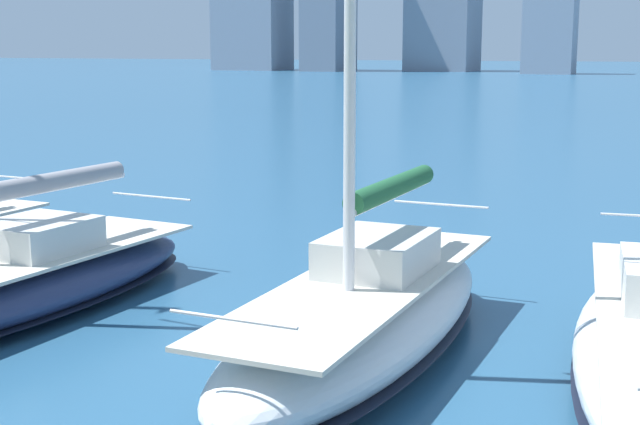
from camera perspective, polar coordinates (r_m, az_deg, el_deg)
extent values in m
cube|color=#909BAA|center=(160.12, 14.55, 12.02)|extent=(8.47, 6.62, 19.18)
ellipsoid|color=silver|center=(12.99, 2.87, -6.99)|extent=(2.43, 8.32, 1.15)
ellipsoid|color=black|center=(13.09, 2.86, -8.31)|extent=(2.44, 8.36, 0.10)
cube|color=beige|center=(12.82, 2.90, -4.41)|extent=(2.00, 7.32, 0.06)
cube|color=silver|center=(13.20, 3.70, -2.62)|extent=(1.42, 1.84, 0.55)
cylinder|color=silver|center=(13.62, 4.65, 1.10)|extent=(0.16, 3.48, 0.12)
cylinder|color=#1E5633|center=(13.60, 4.66, 1.60)|extent=(0.36, 3.21, 0.32)
cylinder|color=silver|center=(9.36, -5.65, -6.82)|extent=(1.52, 0.06, 0.04)
cylinder|color=silver|center=(16.17, 7.73, 0.52)|extent=(1.75, 0.06, 0.04)
ellipsoid|color=navy|center=(16.13, -18.80, -4.50)|extent=(3.18, 8.43, 0.92)
ellipsoid|color=black|center=(16.19, -18.75, -5.36)|extent=(3.19, 8.47, 0.10)
cube|color=beige|center=(16.01, -18.91, -2.81)|extent=(2.64, 7.41, 0.06)
cube|color=silver|center=(16.28, -17.72, -1.42)|extent=(1.70, 1.92, 0.55)
cylinder|color=silver|center=(16.59, -16.36, 1.58)|extent=(0.35, 3.48, 0.12)
cylinder|color=gray|center=(16.57, -16.38, 1.99)|extent=(0.53, 3.21, 0.32)
cylinder|color=silver|center=(18.62, -10.76, 1.02)|extent=(1.98, 0.17, 0.04)
cylinder|color=silver|center=(21.23, -18.69, 2.13)|extent=(1.70, 0.09, 0.04)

